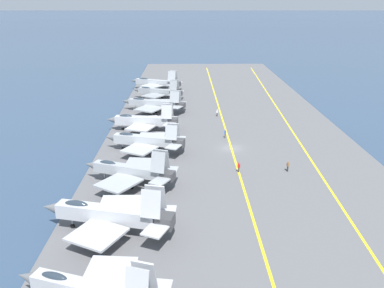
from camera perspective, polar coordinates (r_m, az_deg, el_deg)
The scene contains 15 objects.
ground_plane at distance 80.16m, azimuth 5.53°, elevation -0.85°, with size 2000.00×2000.00×0.00m, color #2D425B.
carrier_deck at distance 80.09m, azimuth 5.53°, elevation -0.72°, with size 217.76×51.51×0.40m, color #565659.
deck_stripe_foul_line at distance 82.80m, azimuth 15.33°, elevation -0.51°, with size 195.98×0.36×0.01m, color yellow.
deck_stripe_centerline at distance 80.02m, azimuth 5.54°, elevation -0.58°, with size 195.98×0.36×0.01m, color yellow.
parked_jet_second at distance 51.80m, azimuth -11.62°, elevation -9.64°, with size 13.32×17.32×6.89m.
parked_jet_third at distance 63.81m, azimuth -8.64°, elevation -3.71°, with size 13.66×15.47×6.45m.
parked_jet_fourth at distance 77.63m, azimuth -6.51°, elevation 0.52°, with size 12.94×15.89×5.88m.
parked_jet_fifth at distance 90.06m, azimuth -6.85°, elevation 3.28°, with size 12.31×16.03×6.21m.
parked_jet_sixth at distance 105.59m, azimuth -5.30°, elevation 5.69°, with size 13.84×17.33×5.85m.
parked_jet_seventh at distance 118.43m, azimuth -4.76°, elevation 7.33°, with size 12.27×15.43×6.09m.
parked_jet_eighth at distance 131.18m, azimuth -5.05°, elevation 8.61°, with size 12.64×17.30×6.52m.
crew_blue_vest at distance 85.39m, azimuth 4.69°, elevation 1.49°, with size 0.30×0.41×1.85m.
crew_red_vest at distance 68.87m, azimuth 6.58°, elevation -3.21°, with size 0.41×0.46×1.78m.
crew_brown_vest at distance 70.61m, azimuth 13.31°, elevation -3.01°, with size 0.38×0.45×1.83m.
crew_white_vest at distance 101.32m, azimuth 3.55°, elevation 4.43°, with size 0.41×0.46×1.75m.
Camera 1 is at (-74.55, 8.89, 28.11)m, focal length 38.00 mm.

